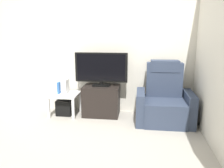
{
  "coord_description": "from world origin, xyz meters",
  "views": [
    {
      "loc": [
        0.86,
        -3.31,
        1.57
      ],
      "look_at": [
        0.36,
        0.5,
        0.7
      ],
      "focal_mm": 36.53,
      "sensor_mm": 36.0,
      "label": 1
    }
  ],
  "objects_px": {
    "game_console": "(66,86)",
    "subwoofer_box": "(65,107)",
    "side_table": "(65,97)",
    "recliner_armchair": "(164,101)",
    "book_upright": "(59,88)",
    "television": "(101,68)",
    "tv_stand": "(101,101)"
  },
  "relations": [
    {
      "from": "subwoofer_box",
      "to": "recliner_armchair",
      "type": "bearing_deg",
      "value": -3.67
    },
    {
      "from": "side_table",
      "to": "game_console",
      "type": "xyz_separation_m",
      "value": [
        0.04,
        0.01,
        0.2
      ]
    },
    {
      "from": "tv_stand",
      "to": "subwoofer_box",
      "type": "height_order",
      "value": "tv_stand"
    },
    {
      "from": "subwoofer_box",
      "to": "side_table",
      "type": "bearing_deg",
      "value": 90.0
    },
    {
      "from": "recliner_armchair",
      "to": "game_console",
      "type": "relative_size",
      "value": 3.92
    },
    {
      "from": "television",
      "to": "game_console",
      "type": "height_order",
      "value": "television"
    },
    {
      "from": "subwoofer_box",
      "to": "book_upright",
      "type": "relative_size",
      "value": 1.31
    },
    {
      "from": "tv_stand",
      "to": "book_upright",
      "type": "distance_m",
      "value": 0.85
    },
    {
      "from": "subwoofer_box",
      "to": "game_console",
      "type": "bearing_deg",
      "value": 15.95
    },
    {
      "from": "television",
      "to": "side_table",
      "type": "height_order",
      "value": "television"
    },
    {
      "from": "subwoofer_box",
      "to": "game_console",
      "type": "height_order",
      "value": "game_console"
    },
    {
      "from": "subwoofer_box",
      "to": "television",
      "type": "bearing_deg",
      "value": 5.82
    },
    {
      "from": "recliner_armchair",
      "to": "book_upright",
      "type": "xyz_separation_m",
      "value": [
        -1.98,
        0.1,
        0.16
      ]
    },
    {
      "from": "game_console",
      "to": "subwoofer_box",
      "type": "bearing_deg",
      "value": -164.05
    },
    {
      "from": "television",
      "to": "recliner_armchair",
      "type": "bearing_deg",
      "value": -9.4
    },
    {
      "from": "side_table",
      "to": "book_upright",
      "type": "distance_m",
      "value": 0.2
    },
    {
      "from": "tv_stand",
      "to": "book_upright",
      "type": "bearing_deg",
      "value": -174.82
    },
    {
      "from": "recliner_armchair",
      "to": "side_table",
      "type": "distance_m",
      "value": 1.88
    },
    {
      "from": "recliner_armchair",
      "to": "game_console",
      "type": "height_order",
      "value": "recliner_armchair"
    },
    {
      "from": "tv_stand",
      "to": "recliner_armchair",
      "type": "height_order",
      "value": "recliner_armchair"
    },
    {
      "from": "recliner_armchair",
      "to": "game_console",
      "type": "distance_m",
      "value": 1.86
    },
    {
      "from": "side_table",
      "to": "game_console",
      "type": "distance_m",
      "value": 0.21
    },
    {
      "from": "television",
      "to": "side_table",
      "type": "distance_m",
      "value": 0.91
    },
    {
      "from": "side_table",
      "to": "game_console",
      "type": "height_order",
      "value": "game_console"
    },
    {
      "from": "subwoofer_box",
      "to": "game_console",
      "type": "distance_m",
      "value": 0.42
    },
    {
      "from": "tv_stand",
      "to": "game_console",
      "type": "xyz_separation_m",
      "value": [
        -0.68,
        -0.04,
        0.27
      ]
    },
    {
      "from": "recliner_armchair",
      "to": "subwoofer_box",
      "type": "height_order",
      "value": "recliner_armchair"
    },
    {
      "from": "book_upright",
      "to": "game_console",
      "type": "height_order",
      "value": "game_console"
    },
    {
      "from": "television",
      "to": "subwoofer_box",
      "type": "relative_size",
      "value": 3.38
    },
    {
      "from": "tv_stand",
      "to": "side_table",
      "type": "bearing_deg",
      "value": -175.69
    },
    {
      "from": "recliner_armchair",
      "to": "game_console",
      "type": "xyz_separation_m",
      "value": [
        -1.85,
        0.13,
        0.19
      ]
    },
    {
      "from": "side_table",
      "to": "book_upright",
      "type": "relative_size",
      "value": 2.42
    }
  ]
}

